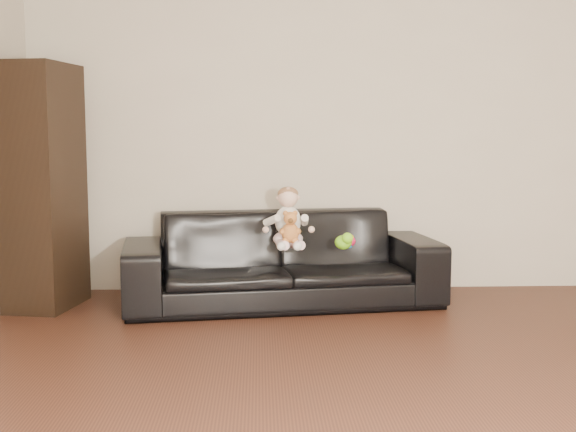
{
  "coord_description": "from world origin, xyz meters",
  "views": [
    {
      "loc": [
        -0.73,
        -2.9,
        1.24
      ],
      "look_at": [
        -0.53,
        2.14,
        0.65
      ],
      "focal_mm": 45.0,
      "sensor_mm": 36.0,
      "label": 1
    }
  ],
  "objects_px": {
    "teddy_bear": "(290,228)",
    "toy_green": "(343,242)",
    "cabinet": "(41,187)",
    "baby": "(288,221)",
    "toy_rattle": "(351,241)",
    "toy_blue_disc": "(346,246)",
    "sofa": "(282,259)"
  },
  "relations": [
    {
      "from": "baby",
      "to": "toy_rattle",
      "type": "bearing_deg",
      "value": -13.72
    },
    {
      "from": "toy_blue_disc",
      "to": "cabinet",
      "type": "bearing_deg",
      "value": 177.28
    },
    {
      "from": "cabinet",
      "to": "baby",
      "type": "height_order",
      "value": "cabinet"
    },
    {
      "from": "cabinet",
      "to": "baby",
      "type": "distance_m",
      "value": 1.75
    },
    {
      "from": "baby",
      "to": "toy_green",
      "type": "distance_m",
      "value": 0.42
    },
    {
      "from": "cabinet",
      "to": "toy_rattle",
      "type": "height_order",
      "value": "cabinet"
    },
    {
      "from": "teddy_bear",
      "to": "baby",
      "type": "bearing_deg",
      "value": 90.43
    },
    {
      "from": "sofa",
      "to": "toy_blue_disc",
      "type": "relative_size",
      "value": 24.63
    },
    {
      "from": "sofa",
      "to": "toy_rattle",
      "type": "height_order",
      "value": "sofa"
    },
    {
      "from": "sofa",
      "to": "baby",
      "type": "xyz_separation_m",
      "value": [
        0.04,
        -0.12,
        0.29
      ]
    },
    {
      "from": "sofa",
      "to": "cabinet",
      "type": "relative_size",
      "value": 1.31
    },
    {
      "from": "toy_rattle",
      "to": "sofa",
      "type": "bearing_deg",
      "value": 169.73
    },
    {
      "from": "cabinet",
      "to": "toy_rattle",
      "type": "relative_size",
      "value": 24.62
    },
    {
      "from": "toy_blue_disc",
      "to": "sofa",
      "type": "bearing_deg",
      "value": 163.1
    },
    {
      "from": "baby",
      "to": "toy_green",
      "type": "relative_size",
      "value": 2.97
    },
    {
      "from": "toy_rattle",
      "to": "toy_blue_disc",
      "type": "xyz_separation_m",
      "value": [
        -0.04,
        -0.05,
        -0.03
      ]
    },
    {
      "from": "teddy_bear",
      "to": "toy_rattle",
      "type": "distance_m",
      "value": 0.48
    },
    {
      "from": "cabinet",
      "to": "toy_rattle",
      "type": "bearing_deg",
      "value": 9.12
    },
    {
      "from": "sofa",
      "to": "cabinet",
      "type": "height_order",
      "value": "cabinet"
    },
    {
      "from": "toy_rattle",
      "to": "toy_blue_disc",
      "type": "distance_m",
      "value": 0.07
    },
    {
      "from": "cabinet",
      "to": "toy_blue_disc",
      "type": "bearing_deg",
      "value": 7.83
    },
    {
      "from": "cabinet",
      "to": "teddy_bear",
      "type": "height_order",
      "value": "cabinet"
    },
    {
      "from": "sofa",
      "to": "toy_green",
      "type": "relative_size",
      "value": 15.64
    },
    {
      "from": "toy_rattle",
      "to": "toy_blue_disc",
      "type": "bearing_deg",
      "value": -132.46
    },
    {
      "from": "baby",
      "to": "teddy_bear",
      "type": "height_order",
      "value": "baby"
    },
    {
      "from": "sofa",
      "to": "toy_blue_disc",
      "type": "bearing_deg",
      "value": -24.67
    },
    {
      "from": "teddy_bear",
      "to": "toy_green",
      "type": "bearing_deg",
      "value": -1.82
    },
    {
      "from": "cabinet",
      "to": "toy_blue_disc",
      "type": "distance_m",
      "value": 2.18
    },
    {
      "from": "toy_green",
      "to": "toy_rattle",
      "type": "relative_size",
      "value": 2.06
    },
    {
      "from": "cabinet",
      "to": "toy_green",
      "type": "height_order",
      "value": "cabinet"
    },
    {
      "from": "toy_rattle",
      "to": "toy_blue_disc",
      "type": "height_order",
      "value": "toy_rattle"
    },
    {
      "from": "toy_blue_disc",
      "to": "baby",
      "type": "bearing_deg",
      "value": 177.69
    }
  ]
}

